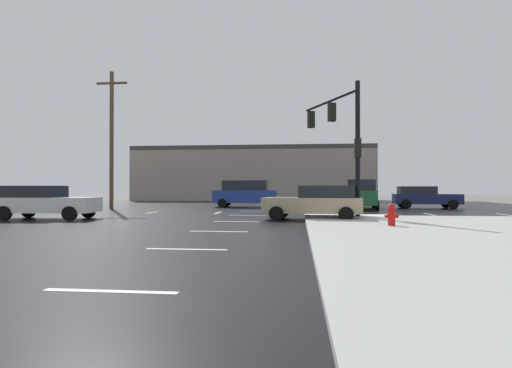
{
  "coord_description": "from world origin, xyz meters",
  "views": [
    {
      "loc": [
        2.69,
        -23.62,
        1.52
      ],
      "look_at": [
        -0.39,
        6.19,
        1.77
      ],
      "focal_mm": 28.56,
      "sensor_mm": 36.0,
      "label": 1
    }
  ],
  "objects_px": {
    "suv_green": "(361,194)",
    "suv_blue": "(245,193)",
    "sedan_navy": "(424,197)",
    "sedan_white": "(44,202)",
    "sedan_tan": "(316,202)",
    "fire_hydrant": "(392,215)",
    "traffic_signal_mast": "(341,131)",
    "utility_pole_far": "(112,137)"
  },
  "relations": [
    {
      "from": "sedan_tan",
      "to": "sedan_navy",
      "type": "xyz_separation_m",
      "value": [
        8.13,
        11.16,
        0.0
      ]
    },
    {
      "from": "fire_hydrant",
      "to": "sedan_white",
      "type": "xyz_separation_m",
      "value": [
        -15.31,
        2.98,
        0.32
      ]
    },
    {
      "from": "suv_green",
      "to": "sedan_navy",
      "type": "bearing_deg",
      "value": -68.37
    },
    {
      "from": "traffic_signal_mast",
      "to": "sedan_navy",
      "type": "relative_size",
      "value": 1.36
    },
    {
      "from": "suv_green",
      "to": "sedan_navy",
      "type": "distance_m",
      "value": 4.8
    },
    {
      "from": "traffic_signal_mast",
      "to": "sedan_tan",
      "type": "distance_m",
      "value": 3.98
    },
    {
      "from": "suv_green",
      "to": "suv_blue",
      "type": "bearing_deg",
      "value": 81.89
    },
    {
      "from": "sedan_tan",
      "to": "fire_hydrant",
      "type": "bearing_deg",
      "value": 129.41
    },
    {
      "from": "suv_blue",
      "to": "fire_hydrant",
      "type": "bearing_deg",
      "value": -64.11
    },
    {
      "from": "sedan_tan",
      "to": "sedan_white",
      "type": "xyz_separation_m",
      "value": [
        -12.77,
        -0.9,
        0.0
      ]
    },
    {
      "from": "suv_green",
      "to": "utility_pole_far",
      "type": "height_order",
      "value": "utility_pole_far"
    },
    {
      "from": "traffic_signal_mast",
      "to": "sedan_white",
      "type": "height_order",
      "value": "traffic_signal_mast"
    },
    {
      "from": "sedan_tan",
      "to": "sedan_white",
      "type": "height_order",
      "value": "same"
    },
    {
      "from": "fire_hydrant",
      "to": "sedan_tan",
      "type": "bearing_deg",
      "value": 123.22
    },
    {
      "from": "sedan_white",
      "to": "suv_green",
      "type": "bearing_deg",
      "value": 30.91
    },
    {
      "from": "sedan_navy",
      "to": "sedan_tan",
      "type": "bearing_deg",
      "value": -121.7
    },
    {
      "from": "sedan_navy",
      "to": "sedan_white",
      "type": "height_order",
      "value": "same"
    },
    {
      "from": "sedan_white",
      "to": "utility_pole_far",
      "type": "height_order",
      "value": "utility_pole_far"
    },
    {
      "from": "utility_pole_far",
      "to": "sedan_tan",
      "type": "bearing_deg",
      "value": -31.13
    },
    {
      "from": "sedan_white",
      "to": "utility_pole_far",
      "type": "xyz_separation_m",
      "value": [
        -1.12,
        9.29,
        4.2
      ]
    },
    {
      "from": "sedan_navy",
      "to": "sedan_white",
      "type": "bearing_deg",
      "value": -145.66
    },
    {
      "from": "suv_green",
      "to": "suv_blue",
      "type": "distance_m",
      "value": 8.63
    },
    {
      "from": "fire_hydrant",
      "to": "utility_pole_far",
      "type": "xyz_separation_m",
      "value": [
        -16.43,
        12.26,
        4.52
      ]
    },
    {
      "from": "sedan_navy",
      "to": "utility_pole_far",
      "type": "bearing_deg",
      "value": -168.47
    },
    {
      "from": "sedan_white",
      "to": "utility_pole_far",
      "type": "bearing_deg",
      "value": 94.27
    },
    {
      "from": "traffic_signal_mast",
      "to": "sedan_tan",
      "type": "bearing_deg",
      "value": 113.11
    },
    {
      "from": "suv_blue",
      "to": "utility_pole_far",
      "type": "xyz_separation_m",
      "value": [
        -9.04,
        -3.62,
        3.96
      ]
    },
    {
      "from": "sedan_navy",
      "to": "utility_pole_far",
      "type": "height_order",
      "value": "utility_pole_far"
    },
    {
      "from": "utility_pole_far",
      "to": "fire_hydrant",
      "type": "bearing_deg",
      "value": -36.74
    },
    {
      "from": "sedan_white",
      "to": "utility_pole_far",
      "type": "relative_size",
      "value": 0.48
    },
    {
      "from": "traffic_signal_mast",
      "to": "sedan_navy",
      "type": "distance_m",
      "value": 12.38
    },
    {
      "from": "suv_green",
      "to": "sedan_tan",
      "type": "height_order",
      "value": "suv_green"
    },
    {
      "from": "suv_green",
      "to": "sedan_tan",
      "type": "bearing_deg",
      "value": 166.67
    },
    {
      "from": "sedan_white",
      "to": "sedan_tan",
      "type": "bearing_deg",
      "value": 1.42
    },
    {
      "from": "fire_hydrant",
      "to": "sedan_white",
      "type": "bearing_deg",
      "value": 169.0
    },
    {
      "from": "traffic_signal_mast",
      "to": "suv_green",
      "type": "bearing_deg",
      "value": -38.96
    },
    {
      "from": "traffic_signal_mast",
      "to": "sedan_white",
      "type": "bearing_deg",
      "value": 74.98
    },
    {
      "from": "fire_hydrant",
      "to": "utility_pole_far",
      "type": "distance_m",
      "value": 20.99
    },
    {
      "from": "fire_hydrant",
      "to": "sedan_navy",
      "type": "relative_size",
      "value": 0.17
    },
    {
      "from": "sedan_tan",
      "to": "sedan_white",
      "type": "bearing_deg",
      "value": 10.2
    },
    {
      "from": "fire_hydrant",
      "to": "suv_green",
      "type": "xyz_separation_m",
      "value": [
        0.97,
        13.75,
        0.55
      ]
    },
    {
      "from": "sedan_tan",
      "to": "sedan_navy",
      "type": "height_order",
      "value": "same"
    }
  ]
}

